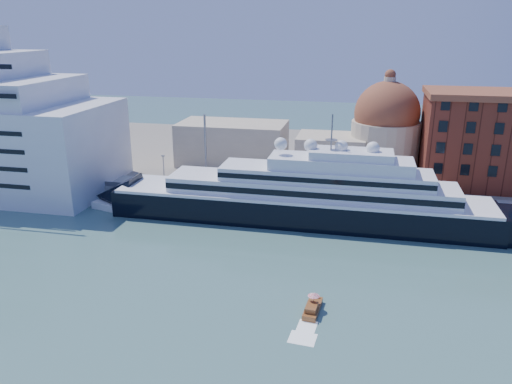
# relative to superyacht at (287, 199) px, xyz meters

# --- Properties ---
(ground) EXTENTS (400.00, 400.00, 0.00)m
(ground) POSITION_rel_superyacht_xyz_m (-1.25, -23.00, -4.70)
(ground) COLOR #335957
(ground) RESTS_ON ground
(quay) EXTENTS (180.00, 10.00, 2.50)m
(quay) POSITION_rel_superyacht_xyz_m (-1.25, 11.00, -3.45)
(quay) COLOR gray
(quay) RESTS_ON ground
(land) EXTENTS (260.00, 72.00, 2.00)m
(land) POSITION_rel_superyacht_xyz_m (-1.25, 52.00, -3.70)
(land) COLOR slate
(land) RESTS_ON ground
(quay_fence) EXTENTS (180.00, 0.10, 1.20)m
(quay_fence) POSITION_rel_superyacht_xyz_m (-1.25, 6.50, -1.60)
(quay_fence) COLOR slate
(quay_fence) RESTS_ON quay
(superyacht) EXTENTS (91.07, 12.63, 27.22)m
(superyacht) POSITION_rel_superyacht_xyz_m (0.00, 0.00, 0.00)
(superyacht) COLOR black
(superyacht) RESTS_ON ground
(service_barge) EXTENTS (14.12, 7.73, 3.02)m
(service_barge) POSITION_rel_superyacht_xyz_m (-37.73, -2.15, -3.83)
(service_barge) COLOR white
(service_barge) RESTS_ON ground
(water_taxi) EXTENTS (2.53, 6.18, 2.86)m
(water_taxi) POSITION_rel_superyacht_xyz_m (9.23, -35.44, -4.01)
(water_taxi) COLOR brown
(water_taxi) RESTS_ON ground
(church) EXTENTS (66.00, 18.00, 25.50)m
(church) POSITION_rel_superyacht_xyz_m (5.14, 34.72, 6.21)
(church) COLOR beige
(church) RESTS_ON land
(lamp_posts) EXTENTS (120.80, 2.40, 18.00)m
(lamp_posts) POSITION_rel_superyacht_xyz_m (-13.92, 9.27, 5.14)
(lamp_posts) COLOR slate
(lamp_posts) RESTS_ON quay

